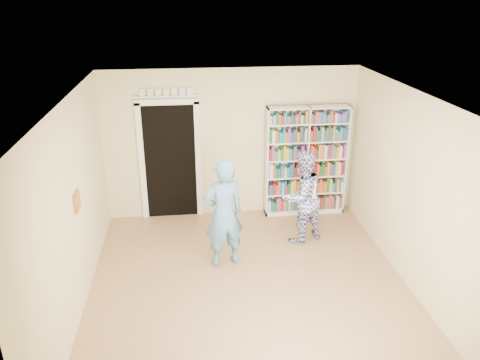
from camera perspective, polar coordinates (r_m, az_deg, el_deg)
The scene contains 11 objects.
floor at distance 6.78m, azimuth 1.21°, elevation -13.17°, with size 5.00×5.00×0.00m, color #A2764E.
ceiling at distance 5.65m, azimuth 1.44°, elevation 9.70°, with size 5.00×5.00×0.00m, color white.
wall_back at distance 8.41m, azimuth -1.07°, elevation 4.42°, with size 4.50×4.50×0.00m, color beige.
wall_left at distance 6.22m, azimuth -19.73°, elevation -3.67°, with size 5.00×5.00×0.00m, color beige.
wall_right at distance 6.76m, azimuth 20.55°, elevation -1.65°, with size 5.00×5.00×0.00m, color beige.
bookshelf at distance 8.60m, azimuth 8.05°, elevation 2.34°, with size 1.48×0.28×2.03m.
doorway at distance 8.41m, azimuth -8.53°, elevation 2.95°, with size 1.10×0.08×2.43m.
wall_art at distance 6.37m, azimuth -19.26°, elevation -2.47°, with size 0.03×0.25×0.25m, color brown.
man_blue at distance 6.93m, azimuth -2.02°, elevation -4.12°, with size 0.62×0.41×1.70m, color #5188B4.
man_plaid at distance 7.69m, azimuth 7.54°, elevation -2.08°, with size 0.76×0.59×1.56m, color navy.
paper_sheet at distance 7.46m, azimuth 8.44°, elevation -1.20°, with size 0.21×0.01×0.29m, color white.
Camera 1 is at (-0.79, -5.46, 3.94)m, focal length 35.00 mm.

